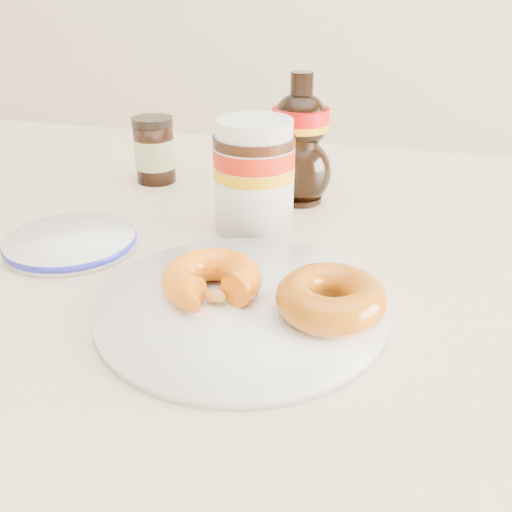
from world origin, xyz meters
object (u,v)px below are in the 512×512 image
(dining_table, at_px, (252,301))
(syrup_bottle, at_px, (300,139))
(donut_bitten, at_px, (212,280))
(blue_rim_saucer, at_px, (71,241))
(plate, at_px, (242,305))
(nutella_jar, at_px, (254,172))
(donut_whole, at_px, (331,298))
(dark_jar, at_px, (154,151))

(dining_table, distance_m, syrup_bottle, 0.23)
(donut_bitten, xyz_separation_m, blue_rim_saucer, (-0.20, 0.08, -0.02))
(plate, xyz_separation_m, blue_rim_saucer, (-0.23, 0.08, 0.00))
(nutella_jar, bearing_deg, donut_whole, -56.99)
(dining_table, bearing_deg, donut_bitten, -87.96)
(plate, distance_m, donut_bitten, 0.04)
(nutella_jar, bearing_deg, plate, -77.58)
(dining_table, relative_size, donut_bitten, 14.77)
(dining_table, distance_m, blue_rim_saucer, 0.23)
(donut_whole, xyz_separation_m, nutella_jar, (-0.13, 0.19, 0.04))
(syrup_bottle, distance_m, dark_jar, 0.23)
(plate, xyz_separation_m, donut_whole, (0.08, -0.00, 0.02))
(plate, height_order, dark_jar, dark_jar)
(dining_table, bearing_deg, plate, -77.27)
(donut_bitten, height_order, dark_jar, dark_jar)
(syrup_bottle, distance_m, blue_rim_saucer, 0.32)
(dining_table, relative_size, blue_rim_saucer, 9.24)
(dining_table, height_order, nutella_jar, nutella_jar)
(dining_table, xyz_separation_m, nutella_jar, (-0.01, 0.04, 0.16))
(nutella_jar, height_order, dark_jar, nutella_jar)
(syrup_bottle, bearing_deg, blue_rim_saucer, -134.85)
(blue_rim_saucer, bearing_deg, dark_jar, 91.01)
(syrup_bottle, xyz_separation_m, dark_jar, (-0.23, 0.02, -0.04))
(donut_bitten, xyz_separation_m, syrup_bottle, (0.02, 0.30, 0.06))
(nutella_jar, relative_size, syrup_bottle, 0.79)
(dining_table, bearing_deg, blue_rim_saucer, -159.24)
(donut_bitten, distance_m, nutella_jar, 0.19)
(dining_table, relative_size, syrup_bottle, 8.03)
(blue_rim_saucer, bearing_deg, donut_whole, -14.80)
(nutella_jar, bearing_deg, dining_table, -78.95)
(dining_table, distance_m, nutella_jar, 0.16)
(syrup_bottle, height_order, dark_jar, syrup_bottle)
(donut_whole, relative_size, blue_rim_saucer, 0.65)
(plate, relative_size, nutella_jar, 2.00)
(plate, height_order, blue_rim_saucer, blue_rim_saucer)
(dining_table, height_order, donut_whole, donut_whole)
(donut_bitten, height_order, donut_whole, donut_whole)
(syrup_bottle, xyz_separation_m, blue_rim_saucer, (-0.22, -0.22, -0.08))
(dark_jar, bearing_deg, syrup_bottle, -5.68)
(plate, bearing_deg, nutella_jar, 102.42)
(donut_bitten, relative_size, dark_jar, 0.97)
(donut_whole, xyz_separation_m, syrup_bottle, (-0.09, 0.31, 0.06))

